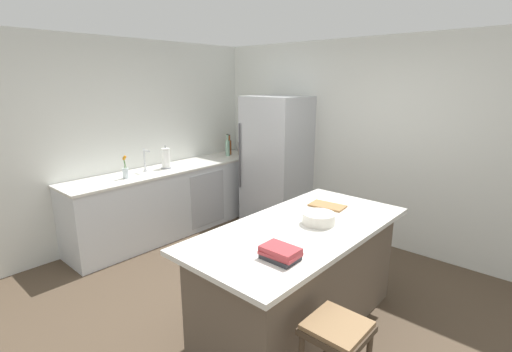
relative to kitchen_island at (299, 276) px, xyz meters
The scene contains 17 objects.
ground_plane 0.65m from the kitchen_island, 164.71° to the right, with size 7.20×7.20×0.00m, color #4C3D2D.
wall_rear 2.33m from the kitchen_island, 101.50° to the left, with size 6.00×0.10×2.60m, color silver.
wall_left 3.00m from the kitchen_island, behind, with size 0.10×6.00×2.60m, color silver.
counter_run_left 2.58m from the kitchen_island, 168.18° to the left, with size 0.64×2.94×0.93m.
kitchen_island is the anchor object (origin of this frame).
refrigerator 2.44m from the kitchen_island, 133.75° to the left, with size 0.83×0.74×1.87m.
bar_stool 0.92m from the kitchen_island, 40.61° to the right, with size 0.36×0.36×0.67m.
sink_faucet 2.65m from the kitchen_island, behind, with size 0.15×0.05×0.30m.
flower_vase 2.53m from the kitchen_island, behind, with size 0.07×0.07×0.28m.
paper_towel_roll 2.64m from the kitchen_island, 169.91° to the left, with size 0.14×0.14×0.31m.
olive_oil_bottle 3.17m from the kitchen_island, 142.97° to the left, with size 0.05×0.05×0.32m.
syrup_bottle 3.08m from the kitchen_island, 143.76° to the left, with size 0.07×0.07×0.27m.
vinegar_bottle 3.14m from the kitchen_island, 146.82° to the left, with size 0.06×0.06×0.32m.
gin_bottle 3.04m from the kitchen_island, 147.79° to the left, with size 0.07×0.07×0.34m.
cookbook_stack 0.78m from the kitchen_island, 68.22° to the right, with size 0.26×0.19×0.09m.
mixing_bowl 0.53m from the kitchen_island, 63.91° to the left, with size 0.27×0.27×0.09m.
cutting_board 0.74m from the kitchen_island, 99.85° to the left, with size 0.35×0.23×0.02m.
Camera 1 is at (2.05, -2.23, 2.09)m, focal length 25.88 mm.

